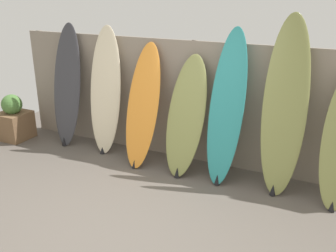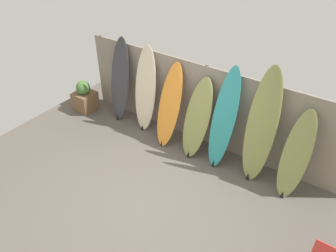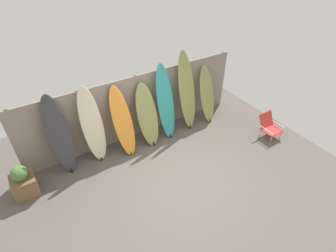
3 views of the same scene
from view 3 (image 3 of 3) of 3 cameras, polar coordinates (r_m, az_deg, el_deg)
name	(u,v)px [view 3 (image 3 of 3)]	position (r m, az deg, el deg)	size (l,w,h in m)	color
ground	(178,177)	(6.32, 2.27, -11.12)	(7.68, 7.68, 0.00)	#5B544C
fence_back	(137,107)	(7.08, -6.71, 4.23)	(6.08, 0.11, 1.80)	gray
surfboard_charcoal_0	(60,136)	(6.36, -22.54, -2.09)	(0.55, 0.53, 1.98)	#38383D
surfboard_cream_1	(93,126)	(6.44, -16.11, 0.06)	(0.56, 0.48, 1.98)	beige
surfboard_orange_2	(123,122)	(6.59, -9.80, 0.83)	(0.53, 0.72, 1.76)	orange
surfboard_olive_3	(147,116)	(6.84, -4.51, 2.27)	(0.57, 0.68, 1.65)	olive
surfboard_teal_4	(166,103)	(6.98, -0.54, 5.02)	(0.48, 0.61, 2.04)	teal
surfboard_olive_5	(187,92)	(7.31, 4.15, 7.43)	(0.60, 0.63, 2.23)	olive
surfboard_olive_6	(207,95)	(7.81, 8.50, 6.66)	(0.47, 0.59, 1.64)	olive
beach_chair	(269,125)	(7.83, 21.16, 0.14)	(0.50, 0.57, 0.64)	silver
planter_box	(24,182)	(6.55, -28.94, -10.69)	(0.49, 0.50, 0.79)	brown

